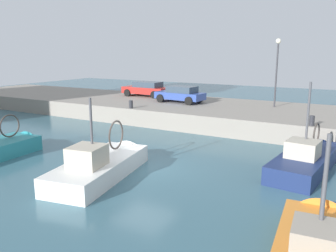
# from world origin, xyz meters

# --- Properties ---
(water_surface) EXTENTS (80.00, 80.00, 0.00)m
(water_surface) POSITION_xyz_m (0.00, 0.00, 0.00)
(water_surface) COLOR #386070
(water_surface) RESTS_ON ground
(quay_wall) EXTENTS (9.00, 56.00, 1.20)m
(quay_wall) POSITION_xyz_m (11.50, 0.00, 0.60)
(quay_wall) COLOR gray
(quay_wall) RESTS_ON ground
(fishing_boat_white) EXTENTS (6.51, 3.04, 4.31)m
(fishing_boat_white) POSITION_xyz_m (-1.60, 0.98, 0.11)
(fishing_boat_white) COLOR white
(fishing_boat_white) RESTS_ON ground
(fishing_boat_navy) EXTENTS (6.68, 2.56, 4.74)m
(fishing_boat_navy) POSITION_xyz_m (3.59, -6.42, 0.10)
(fishing_boat_navy) COLOR navy
(fishing_boat_navy) RESTS_ON ground
(parked_car_red) EXTENTS (1.98, 4.24, 1.31)m
(parked_car_red) POSITION_xyz_m (13.49, 8.71, 1.88)
(parked_car_red) COLOR red
(parked_car_red) RESTS_ON quay_wall
(parked_car_blue) EXTENTS (2.08, 3.99, 1.29)m
(parked_car_blue) POSITION_xyz_m (11.58, 4.26, 1.87)
(parked_car_blue) COLOR #334C9E
(parked_car_blue) RESTS_ON quay_wall
(mooring_bollard_mid) EXTENTS (0.28, 0.28, 0.55)m
(mooring_bollard_mid) POSITION_xyz_m (7.35, -6.00, 1.48)
(mooring_bollard_mid) COLOR #2D2D33
(mooring_bollard_mid) RESTS_ON quay_wall
(mooring_bollard_north) EXTENTS (0.28, 0.28, 0.55)m
(mooring_bollard_north) POSITION_xyz_m (7.35, 6.00, 1.48)
(mooring_bollard_north) COLOR #2D2D33
(mooring_bollard_north) RESTS_ON quay_wall
(quay_streetlamp) EXTENTS (0.36, 0.36, 4.83)m
(quay_streetlamp) POSITION_xyz_m (13.00, -2.70, 4.45)
(quay_streetlamp) COLOR #38383D
(quay_streetlamp) RESTS_ON quay_wall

